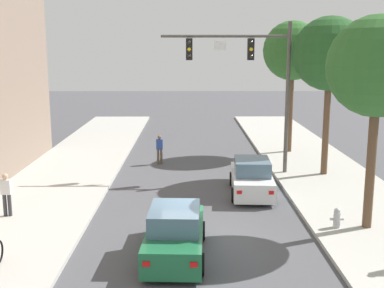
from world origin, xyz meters
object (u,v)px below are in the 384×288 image
(car_following_green, at_px, (175,234))
(street_tree_second, at_px, (330,54))
(pedestrian_sidewalk_left_walker, at_px, (6,192))
(car_lead_white, at_px, (252,178))
(traffic_signal_mast, at_px, (252,70))
(fire_hydrant, at_px, (337,218))
(street_tree_nearest, at_px, (378,67))
(street_tree_third, at_px, (292,51))
(pedestrian_crossing_road, at_px, (160,148))

(car_following_green, bearing_deg, street_tree_second, 52.95)
(car_following_green, bearing_deg, pedestrian_sidewalk_left_walker, 152.38)
(car_lead_white, bearing_deg, traffic_signal_mast, 83.95)
(car_lead_white, distance_m, fire_hydrant, 5.19)
(street_tree_nearest, xyz_separation_m, street_tree_second, (0.52, 7.50, 0.35))
(traffic_signal_mast, height_order, street_tree_second, street_tree_second)
(traffic_signal_mast, distance_m, car_following_green, 11.55)
(fire_hydrant, height_order, street_tree_third, street_tree_third)
(car_lead_white, height_order, pedestrian_sidewalk_left_walker, pedestrian_sidewalk_left_walker)
(car_lead_white, xyz_separation_m, fire_hydrant, (2.43, -4.58, -0.22))
(traffic_signal_mast, relative_size, street_tree_third, 0.96)
(street_tree_nearest, height_order, street_tree_second, street_tree_second)
(car_following_green, xyz_separation_m, street_tree_second, (7.24, 9.59, 5.36))
(pedestrian_crossing_road, xyz_separation_m, street_tree_nearest, (7.92, -10.31, 4.82))
(traffic_signal_mast, height_order, car_lead_white, traffic_signal_mast)
(traffic_signal_mast, height_order, fire_hydrant, traffic_signal_mast)
(traffic_signal_mast, bearing_deg, street_tree_second, -5.90)
(pedestrian_crossing_road, distance_m, street_tree_second, 10.29)
(street_tree_second, distance_m, street_tree_third, 5.57)
(pedestrian_sidewalk_left_walker, bearing_deg, car_lead_white, 18.85)
(traffic_signal_mast, xyz_separation_m, fire_hydrant, (2.08, -7.92, -4.83))
(fire_hydrant, height_order, street_tree_nearest, street_tree_nearest)
(car_lead_white, relative_size, car_following_green, 1.00)
(fire_hydrant, relative_size, street_tree_nearest, 0.10)
(fire_hydrant, xyz_separation_m, street_tree_second, (1.60, 7.54, 5.58))
(street_tree_nearest, bearing_deg, car_lead_white, 127.79)
(pedestrian_crossing_road, bearing_deg, street_tree_nearest, -52.47)
(car_following_green, relative_size, pedestrian_crossing_road, 2.62)
(car_following_green, xyz_separation_m, street_tree_nearest, (6.72, 2.10, 5.01))
(traffic_signal_mast, xyz_separation_m, street_tree_nearest, (3.16, -7.88, 0.40))
(car_following_green, relative_size, fire_hydrant, 5.97)
(car_lead_white, height_order, pedestrian_crossing_road, pedestrian_crossing_road)
(pedestrian_sidewalk_left_walker, bearing_deg, car_following_green, -27.62)
(car_lead_white, distance_m, pedestrian_crossing_road, 7.27)
(car_lead_white, xyz_separation_m, car_following_green, (-3.21, -6.63, 0.00))
(car_lead_white, xyz_separation_m, street_tree_nearest, (3.51, -4.53, 5.01))
(pedestrian_crossing_road, height_order, fire_hydrant, pedestrian_crossing_road)
(car_lead_white, relative_size, pedestrian_crossing_road, 2.63)
(pedestrian_sidewalk_left_walker, height_order, fire_hydrant, pedestrian_sidewalk_left_walker)
(car_lead_white, height_order, street_tree_third, street_tree_third)
(traffic_signal_mast, bearing_deg, pedestrian_crossing_road, 152.91)
(street_tree_nearest, bearing_deg, street_tree_second, 86.02)
(pedestrian_sidewalk_left_walker, relative_size, pedestrian_crossing_road, 1.00)
(car_lead_white, xyz_separation_m, street_tree_second, (4.03, 2.97, 5.36))
(traffic_signal_mast, xyz_separation_m, car_lead_white, (-0.35, -3.35, -4.61))
(pedestrian_crossing_road, relative_size, street_tree_third, 0.21)
(car_following_green, relative_size, street_tree_nearest, 0.59)
(street_tree_nearest, bearing_deg, street_tree_third, 90.58)
(car_following_green, xyz_separation_m, street_tree_third, (6.59, 15.13, 5.48))
(car_lead_white, xyz_separation_m, pedestrian_crossing_road, (-4.41, 5.78, 0.19))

